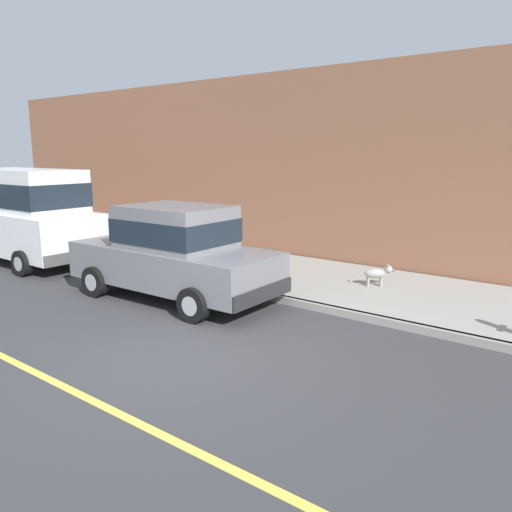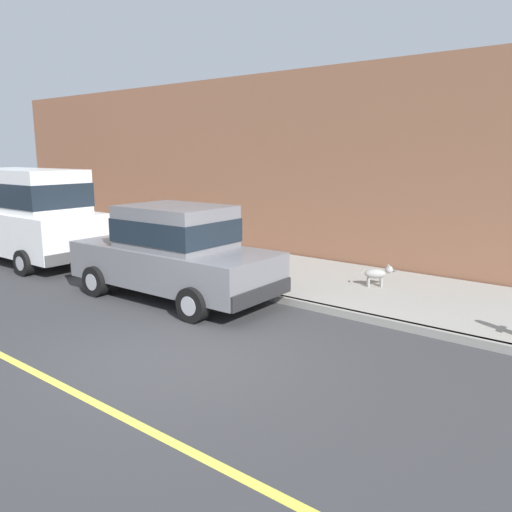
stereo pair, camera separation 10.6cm
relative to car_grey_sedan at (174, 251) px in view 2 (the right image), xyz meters
The scene contains 8 objects.
ground_plane 3.28m from the car_grey_sedan, 132.52° to the right, with size 80.00×80.00×0.00m, color #38383A.
curb 2.71m from the car_grey_sedan, 64.84° to the right, with size 0.16×64.00×0.14m, color gray.
sidewalk 3.80m from the car_grey_sedan, 38.67° to the right, with size 3.60×64.00×0.14m, color #99968E.
lane_centre_line 4.48m from the car_grey_sedan, 148.16° to the right, with size 0.12×57.60×0.01m, color #E0D64C.
car_grey_sedan is the anchor object (origin of this frame).
car_white_van 5.84m from the car_grey_sedan, 90.36° to the left, with size 2.19×4.93×2.52m.
dog_grey 4.33m from the car_grey_sedan, 46.07° to the right, with size 0.49×0.65×0.49m.
building_facade 6.45m from the car_grey_sedan, 37.24° to the left, with size 0.50×20.00×5.10m, color #8C5B42.
Camera 2 is at (-4.83, -5.36, 2.97)m, focal length 35.88 mm.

